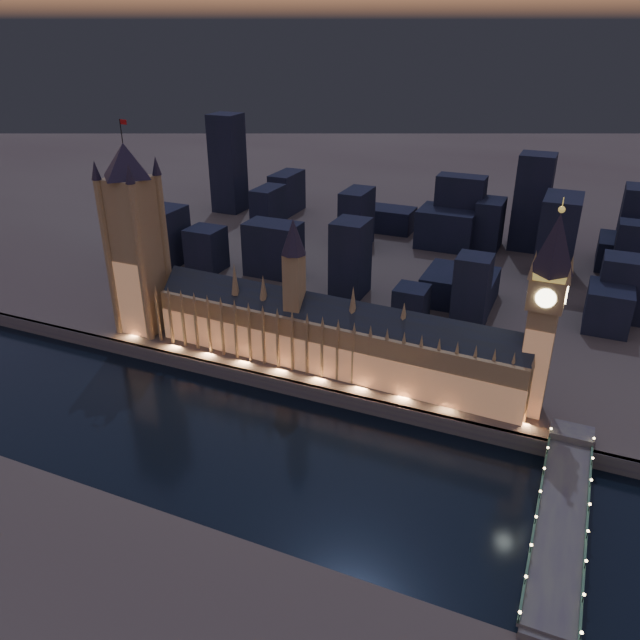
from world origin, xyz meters
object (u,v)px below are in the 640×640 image
at_px(palace_of_westminster, 328,336).
at_px(elizabeth_tower, 546,300).
at_px(westminster_bridge, 561,517).
at_px(victoria_tower, 135,232).

relative_size(palace_of_westminster, elizabeth_tower, 2.00).
xyz_separation_m(elizabeth_tower, westminster_bridge, (20.11, -65.37, -58.18)).
xyz_separation_m(palace_of_westminster, westminster_bridge, (121.36, -65.20, -20.38)).
bearing_deg(elizabeth_tower, westminster_bridge, -72.90).
distance_m(palace_of_westminster, victoria_tower, 123.65).
height_order(elizabeth_tower, westminster_bridge, elizabeth_tower).
bearing_deg(victoria_tower, westminster_bridge, -15.35).
relative_size(elizabeth_tower, westminster_bridge, 0.89).
distance_m(palace_of_westminster, westminster_bridge, 139.26).
bearing_deg(victoria_tower, elizabeth_tower, -0.00).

